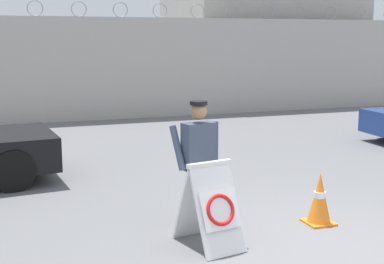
{
  "coord_description": "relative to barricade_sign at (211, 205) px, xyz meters",
  "views": [
    {
      "loc": [
        -3.59,
        -5.35,
        2.55
      ],
      "look_at": [
        -0.87,
        2.24,
        1.11
      ],
      "focal_mm": 50.0,
      "sensor_mm": 36.0,
      "label": 1
    }
  ],
  "objects": [
    {
      "name": "barricade_sign",
      "position": [
        0.0,
        0.0,
        0.0
      ],
      "size": [
        0.72,
        0.96,
        1.07
      ],
      "rotation": [
        0.0,
        0.0,
        0.18
      ],
      "color": "white",
      "rests_on": "ground_plane"
    },
    {
      "name": "security_guard",
      "position": [
        0.08,
        0.67,
        0.43
      ],
      "size": [
        0.66,
        0.37,
        1.73
      ],
      "rotation": [
        0.0,
        0.0,
        -2.92
      ],
      "color": "#232838",
      "rests_on": "ground_plane"
    },
    {
      "name": "perimeter_wall",
      "position": [
        1.26,
        10.7,
        1.05
      ],
      "size": [
        36.0,
        0.3,
        3.6
      ],
      "color": "#ADA8A0",
      "rests_on": "ground_plane"
    },
    {
      "name": "ground_plane",
      "position": [
        1.26,
        -0.45,
        -0.53
      ],
      "size": [
        90.0,
        90.0,
        0.0
      ],
      "primitive_type": "plane",
      "color": "slate"
    },
    {
      "name": "building_block",
      "position": [
        7.8,
        14.17,
        2.73
      ],
      "size": [
        6.95,
        5.31,
        6.52
      ],
      "color": "#B2ADA3",
      "rests_on": "ground_plane"
    },
    {
      "name": "traffic_cone_far",
      "position": [
        1.71,
        0.25,
        -0.17
      ],
      "size": [
        0.38,
        0.38,
        0.72
      ],
      "color": "orange",
      "rests_on": "ground_plane"
    }
  ]
}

